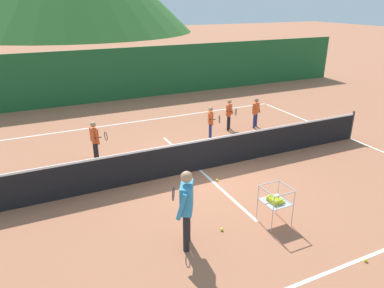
{
  "coord_description": "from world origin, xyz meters",
  "views": [
    {
      "loc": [
        -4.34,
        -8.66,
        4.76
      ],
      "look_at": [
        -0.42,
        -0.34,
        1.04
      ],
      "focal_mm": 33.51,
      "sensor_mm": 36.0,
      "label": 1
    }
  ],
  "objects": [
    {
      "name": "tennis_net",
      "position": [
        0.0,
        0.0,
        0.5
      ],
      "size": [
        12.4,
        0.08,
        1.05
      ],
      "color": "#333338",
      "rests_on": "ground"
    },
    {
      "name": "ground_plane",
      "position": [
        0.0,
        0.0,
        0.0
      ],
      "size": [
        120.0,
        120.0,
        0.0
      ],
      "primitive_type": "plane",
      "color": "#A86647"
    },
    {
      "name": "instructor",
      "position": [
        -1.83,
        -3.06,
        1.03
      ],
      "size": [
        0.55,
        0.85,
        1.71
      ],
      "color": "black",
      "rests_on": "ground"
    },
    {
      "name": "student_1",
      "position": [
        1.55,
        2.23,
        0.72
      ],
      "size": [
        0.41,
        0.67,
        1.2
      ],
      "color": "navy",
      "rests_on": "ground"
    },
    {
      "name": "student_0",
      "position": [
        -2.65,
        2.03,
        0.78
      ],
      "size": [
        0.45,
        0.6,
        1.3
      ],
      "color": "black",
      "rests_on": "ground"
    },
    {
      "name": "line_sideline_east",
      "position": [
        6.2,
        0.0,
        0.0
      ],
      "size": [
        0.08,
        10.2,
        0.01
      ],
      "primitive_type": "cube",
      "color": "white",
      "rests_on": "ground"
    },
    {
      "name": "tennis_ball_1",
      "position": [
        1.13,
        -5.02,
        0.03
      ],
      "size": [
        0.07,
        0.07,
        0.07
      ],
      "primitive_type": "sphere",
      "color": "yellow",
      "rests_on": "ground"
    },
    {
      "name": "line_baseline_near",
      "position": [
        0.0,
        -4.93,
        0.0
      ],
      "size": [
        12.39,
        0.08,
        0.01
      ],
      "primitive_type": "cube",
      "color": "white",
      "rests_on": "ground"
    },
    {
      "name": "windscreen_fence",
      "position": [
        0.0,
        9.03,
        1.29
      ],
      "size": [
        27.26,
        0.08,
        2.58
      ],
      "primitive_type": "cube",
      "color": "#1E5B2D",
      "rests_on": "ground"
    },
    {
      "name": "tennis_ball_4",
      "position": [
        -0.92,
        -2.93,
        0.03
      ],
      "size": [
        0.07,
        0.07,
        0.07
      ],
      "primitive_type": "sphere",
      "color": "yellow",
      "rests_on": "ground"
    },
    {
      "name": "tennis_ball_3",
      "position": [
        0.13,
        -0.83,
        0.03
      ],
      "size": [
        0.07,
        0.07,
        0.07
      ],
      "primitive_type": "sphere",
      "color": "yellow",
      "rests_on": "ground"
    },
    {
      "name": "student_2",
      "position": [
        2.64,
        2.76,
        0.73
      ],
      "size": [
        0.45,
        0.67,
        1.21
      ],
      "color": "black",
      "rests_on": "ground"
    },
    {
      "name": "student_3",
      "position": [
        3.74,
        2.56,
        0.71
      ],
      "size": [
        0.47,
        0.38,
        1.19
      ],
      "color": "navy",
      "rests_on": "ground"
    },
    {
      "name": "line_baseline_far",
      "position": [
        0.0,
        5.27,
        0.0
      ],
      "size": [
        12.39,
        0.08,
        0.01
      ],
      "primitive_type": "cube",
      "color": "white",
      "rests_on": "ground"
    },
    {
      "name": "line_service_center",
      "position": [
        0.0,
        0.0,
        0.0
      ],
      "size": [
        0.08,
        5.96,
        0.01
      ],
      "primitive_type": "cube",
      "color": "white",
      "rests_on": "ground"
    },
    {
      "name": "ball_cart",
      "position": [
        0.3,
        -3.17,
        0.6
      ],
      "size": [
        0.58,
        0.58,
        0.9
      ],
      "color": "#B7B7BC",
      "rests_on": "ground"
    }
  ]
}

